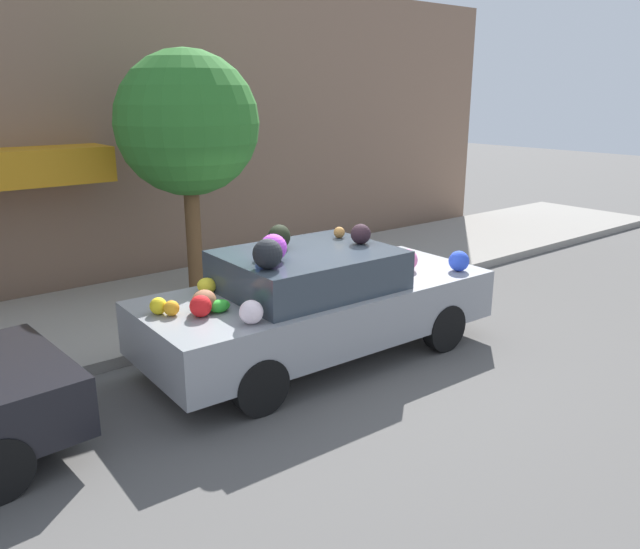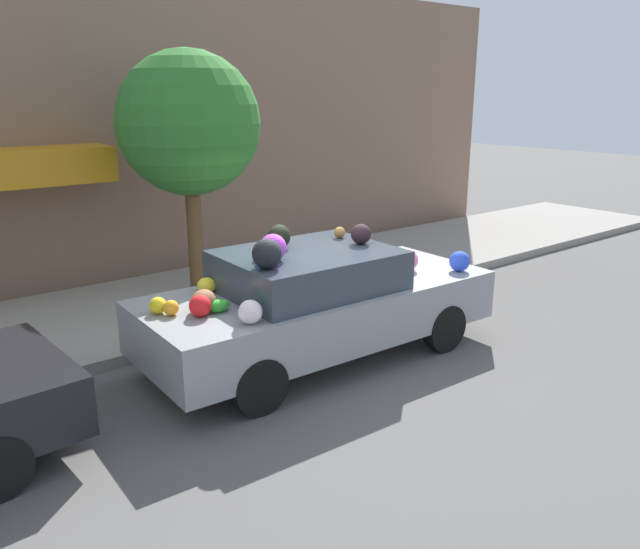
% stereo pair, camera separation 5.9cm
% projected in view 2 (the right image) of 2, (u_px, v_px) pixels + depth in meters
% --- Properties ---
extents(ground_plane, '(60.00, 60.00, 0.00)m').
position_uv_depth(ground_plane, '(313.00, 352.00, 8.16)').
color(ground_plane, '#565451').
extents(sidewalk_curb, '(24.00, 3.20, 0.15)m').
position_uv_depth(sidewalk_curb, '(213.00, 296.00, 10.18)').
color(sidewalk_curb, gray).
rests_on(sidewalk_curb, ground).
extents(building_facade, '(18.00, 1.20, 5.31)m').
position_uv_depth(building_facade, '(136.00, 130.00, 11.03)').
color(building_facade, '#846651').
rests_on(building_facade, ground).
extents(street_tree, '(2.17, 2.17, 3.76)m').
position_uv_depth(street_tree, '(189.00, 124.00, 9.39)').
color(street_tree, brown).
rests_on(street_tree, sidewalk_curb).
extents(fire_hydrant, '(0.20, 0.20, 0.70)m').
position_uv_depth(fire_hydrant, '(338.00, 265.00, 10.43)').
color(fire_hydrant, '#B2B2B7').
rests_on(fire_hydrant, sidewalk_curb).
extents(art_car, '(4.60, 1.94, 1.75)m').
position_uv_depth(art_car, '(317.00, 301.00, 7.81)').
color(art_car, gray).
rests_on(art_car, ground).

